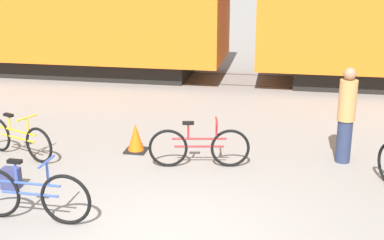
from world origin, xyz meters
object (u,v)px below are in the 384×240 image
Objects in this scene: bicycle_maroon at (199,147)px; person_in_tan at (346,115)px; backpack at (11,178)px; bicycle_blue at (30,195)px; traffic_cone at (136,138)px; bicycle_yellow at (18,139)px.

bicycle_maroon is 2.64m from person_in_tan.
backpack is at bearing -123.85° from person_in_tan.
bicycle_blue is at bearing -129.34° from bicycle_maroon.
backpack is 0.62× the size of traffic_cone.
traffic_cone reaches higher than backpack.
traffic_cone is at bearing 17.96° from bicycle_yellow.
bicycle_blue is 2.65m from bicycle_yellow.
bicycle_blue is 1.03× the size of bicycle_maroon.
person_in_tan reaches higher than bicycle_maroon.
bicycle_blue is 5.44m from person_in_tan.
bicycle_maroon reaches higher than backpack.
bicycle_maroon is at bearing 2.17° from bicycle_yellow.
backpack is at bearing -126.75° from traffic_cone.
bicycle_blue is at bearing -58.50° from bicycle_yellow.
backpack is at bearing -152.56° from bicycle_maroon.
bicycle_yellow is (-3.34, -0.13, -0.01)m from bicycle_maroon.
traffic_cone is at bearing 157.76° from bicycle_maroon.
bicycle_blue is at bearing -48.75° from backpack.
bicycle_blue is 1.09× the size of bicycle_yellow.
person_in_tan is at bearing 15.86° from bicycle_maroon.
backpack is (-2.78, -1.44, -0.19)m from bicycle_maroon.
backpack is (0.56, -1.32, -0.18)m from bicycle_yellow.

